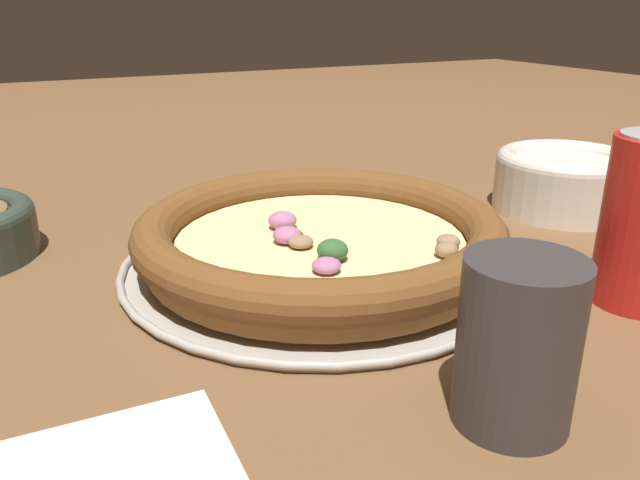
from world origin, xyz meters
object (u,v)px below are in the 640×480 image
Objects in this scene: pizza_tray at (320,263)px; pizza at (320,236)px; bowl_near at (565,179)px; drinking_cup at (521,342)px.

pizza is at bearing -19.01° from pizza_tray.
pizza_tray is 2.28× the size of bowl_near.
pizza is 0.23m from drinking_cup.
pizza_tray is 0.02m from pizza.
pizza is 3.31× the size of drinking_cup.
bowl_near is 1.57× the size of drinking_cup.
drinking_cup is at bearing 0.52° from pizza_tray.
bowl_near is at bearing 130.09° from drinking_cup.
pizza_tray is at bearing -179.48° from drinking_cup.
bowl_near reaches higher than pizza.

